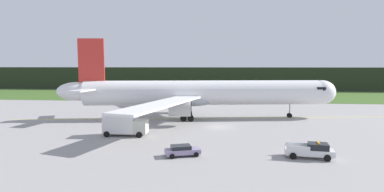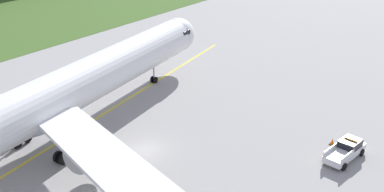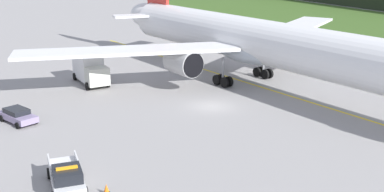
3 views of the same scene
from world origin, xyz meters
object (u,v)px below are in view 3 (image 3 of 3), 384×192
(airliner, at_px, (260,43))
(ops_pickup_truck, at_px, (67,177))
(apron_cone, at_px, (106,189))
(catering_truck, at_px, (90,69))
(staff_car, at_px, (18,115))

(airliner, distance_m, ops_pickup_truck, 30.12)
(ops_pickup_truck, bearing_deg, airliner, 120.29)
(ops_pickup_truck, distance_m, apron_cone, 2.83)
(ops_pickup_truck, height_order, apron_cone, ops_pickup_truck)
(catering_truck, bearing_deg, ops_pickup_truck, -19.66)
(catering_truck, bearing_deg, staff_car, -43.64)
(airliner, relative_size, ops_pickup_truck, 10.00)
(airliner, xyz_separation_m, apron_cone, (16.90, -23.70, -4.73))
(airliner, xyz_separation_m, staff_car, (0.05, -26.49, -4.38))
(staff_car, bearing_deg, ops_pickup_truck, 2.80)
(airliner, bearing_deg, catering_truck, -121.27)
(staff_car, height_order, apron_cone, staff_car)
(airliner, bearing_deg, apron_cone, -54.50)
(catering_truck, distance_m, staff_car, 14.16)
(ops_pickup_truck, height_order, staff_car, ops_pickup_truck)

